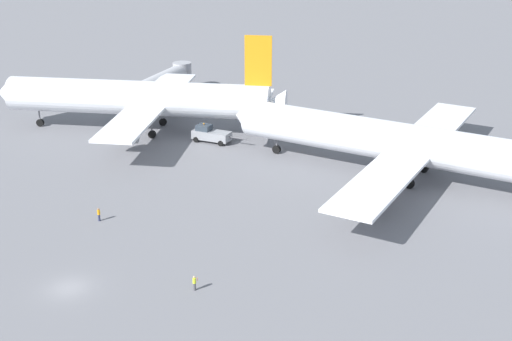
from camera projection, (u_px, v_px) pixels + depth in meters
ground_plane at (69, 288)px, 70.30m from camera, size 600.00×600.00×0.00m
airliner_at_gate_left at (140, 99)px, 115.44m from camera, size 50.35×40.75×16.88m
airliner_being_pushed at (399, 143)px, 96.59m from camera, size 52.44×49.33×15.00m
pushback_tug at (211, 134)px, 111.91m from camera, size 9.57×3.69×3.05m
ground_crew_marshaller_foreground at (194, 283)px, 69.61m from camera, size 0.48×0.36×1.63m
ground_crew_wing_walker_right at (99, 214)px, 84.58m from camera, size 0.36×0.36×1.70m
jet_bridge at (167, 78)px, 136.53m from camera, size 5.70×18.60×5.57m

